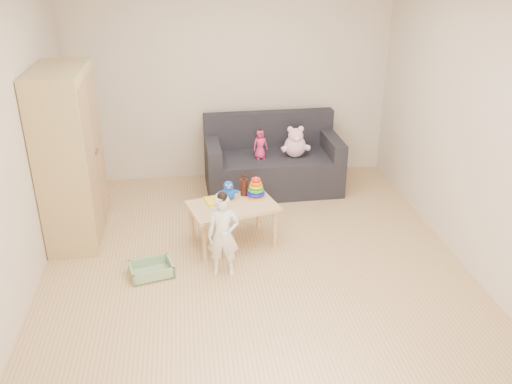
{
  "coord_description": "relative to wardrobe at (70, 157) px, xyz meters",
  "views": [
    {
      "loc": [
        -0.57,
        -4.41,
        2.84
      ],
      "look_at": [
        0.05,
        0.25,
        0.65
      ],
      "focal_mm": 38.0,
      "sensor_mm": 36.0,
      "label": 1
    }
  ],
  "objects": [
    {
      "name": "room",
      "position": [
        1.74,
        -0.82,
        0.42
      ],
      "size": [
        4.5,
        4.5,
        4.5
      ],
      "color": "tan",
      "rests_on": "ground"
    },
    {
      "name": "play_table",
      "position": [
        1.58,
        -0.4,
        -0.66
      ],
      "size": [
        0.96,
        0.74,
        0.45
      ],
      "primitive_type": "cube",
      "rotation": [
        0.0,
        0.0,
        0.26
      ],
      "color": "#E6B07E",
      "rests_on": "ground"
    },
    {
      "name": "yellow_book",
      "position": [
        1.43,
        -0.3,
        -0.43
      ],
      "size": [
        0.26,
        0.26,
        0.02
      ],
      "primitive_type": "cube",
      "rotation": [
        0.0,
        0.0,
        0.24
      ],
      "color": "yellow",
      "rests_on": "play_table"
    },
    {
      "name": "brown_bottle",
      "position": [
        1.72,
        -0.19,
        -0.34
      ],
      "size": [
        0.08,
        0.08,
        0.23
      ],
      "color": "black",
      "rests_on": "play_table"
    },
    {
      "name": "wooden_figure",
      "position": [
        1.51,
        -0.43,
        -0.38
      ],
      "size": [
        0.05,
        0.04,
        0.12
      ],
      "primitive_type": null,
      "rotation": [
        0.0,
        0.0,
        0.11
      ],
      "color": "brown",
      "rests_on": "play_table"
    },
    {
      "name": "ring_stacker",
      "position": [
        1.84,
        -0.26,
        -0.35
      ],
      "size": [
        0.19,
        0.19,
        0.21
      ],
      "color": "gold",
      "rests_on": "play_table"
    },
    {
      "name": "pink_bear",
      "position": [
        2.45,
        0.8,
        -0.26
      ],
      "size": [
        0.33,
        0.3,
        0.32
      ],
      "primitive_type": null,
      "rotation": [
        0.0,
        0.0,
        0.23
      ],
      "color": "#FAB8D2",
      "rests_on": "sofa"
    },
    {
      "name": "storage_bin",
      "position": [
        0.77,
        -0.87,
        -0.82
      ],
      "size": [
        0.44,
        0.37,
        0.12
      ],
      "primitive_type": null,
      "rotation": [
        0.0,
        0.0,
        0.24
      ],
      "color": "#86A778",
      "rests_on": "ground"
    },
    {
      "name": "wardrobe",
      "position": [
        0.0,
        0.0,
        0.0
      ],
      "size": [
        0.49,
        0.98,
        1.76
      ],
      "primitive_type": "cube",
      "color": "tan",
      "rests_on": "ground"
    },
    {
      "name": "doll",
      "position": [
        2.03,
        0.78,
        -0.25
      ],
      "size": [
        0.19,
        0.15,
        0.35
      ],
      "primitive_type": "imported",
      "rotation": [
        0.0,
        0.0,
        0.19
      ],
      "color": "#DB2961",
      "rests_on": "sofa"
    },
    {
      "name": "toddler",
      "position": [
        1.45,
        -0.93,
        -0.49
      ],
      "size": [
        0.32,
        0.24,
        0.79
      ],
      "primitive_type": "imported",
      "rotation": [
        0.0,
        0.0,
        -0.17
      ],
      "color": "white",
      "rests_on": "ground"
    },
    {
      "name": "blue_plush",
      "position": [
        1.55,
        -0.26,
        -0.33
      ],
      "size": [
        0.17,
        0.14,
        0.21
      ],
      "primitive_type": null,
      "rotation": [
        0.0,
        0.0,
        -0.01
      ],
      "color": "blue",
      "rests_on": "play_table"
    },
    {
      "name": "sofa",
      "position": [
        2.2,
        0.87,
        -0.65
      ],
      "size": [
        1.65,
        0.85,
        0.46
      ],
      "primitive_type": "cube",
      "rotation": [
        0.0,
        0.0,
        0.02
      ],
      "color": "black",
      "rests_on": "ground"
    }
  ]
}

